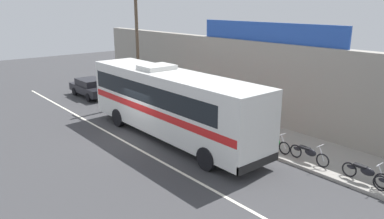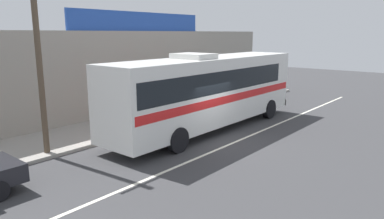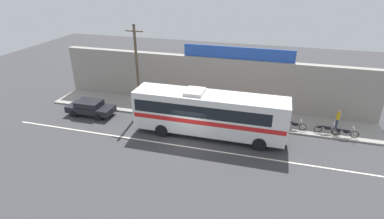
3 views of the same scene
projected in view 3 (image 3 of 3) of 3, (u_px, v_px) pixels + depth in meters
ground_plane at (188, 141)px, 23.62m from camera, size 70.00×70.00×0.00m
sidewalk_slab at (204, 113)px, 28.12m from camera, size 30.00×3.60×0.14m
storefront_facade at (210, 82)px, 29.01m from camera, size 30.00×0.70×4.80m
storefront_billboard at (238, 53)px, 27.13m from camera, size 10.00×0.12×1.10m
road_center_stripe at (185, 146)px, 22.92m from camera, size 30.00×0.14×0.01m
intercity_bus at (208, 112)px, 23.64m from camera, size 12.01×2.62×3.78m
parked_car at (90, 107)px, 27.60m from camera, size 4.29×1.87×1.37m
utility_pole at (137, 69)px, 26.62m from camera, size 1.60×0.22×7.96m
motorcycle_orange at (345, 132)px, 23.79m from camera, size 1.95×0.56×0.94m
motorcycle_black at (326, 129)px, 24.31m from camera, size 1.92×0.56×0.94m
motorcycle_purple at (271, 122)px, 25.28m from camera, size 1.84×0.56×0.94m
motorcycle_green at (294, 125)px, 24.91m from camera, size 1.97×0.56×0.94m
pedestrian_near_shop at (338, 118)px, 24.86m from camera, size 0.30×0.48×1.70m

